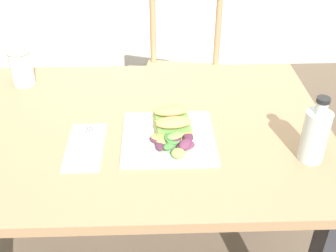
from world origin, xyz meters
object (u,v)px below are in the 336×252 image
at_px(sandwich_half_front, 174,127).
at_px(chair_wooden_far, 182,75).
at_px(plate_lunch, 168,138).
at_px(fork_on_napkin, 86,142).
at_px(bottle_cold_brew, 314,138).
at_px(dining_table, 142,160).
at_px(sandwich_half_back, 171,115).
at_px(mason_jar_iced_tea, 22,69).

bearing_deg(sandwich_half_front, chair_wooden_far, 84.71).
height_order(chair_wooden_far, plate_lunch, chair_wooden_far).
height_order(chair_wooden_far, fork_on_napkin, chair_wooden_far).
relative_size(sandwich_half_front, bottle_cold_brew, 0.58).
height_order(dining_table, sandwich_half_front, sandwich_half_front).
distance_m(plate_lunch, sandwich_half_back, 0.08).
xyz_separation_m(chair_wooden_far, sandwich_half_front, (-0.09, -0.96, 0.33)).
bearing_deg(dining_table, chair_wooden_far, 78.15).
height_order(dining_table, fork_on_napkin, fork_on_napkin).
xyz_separation_m(sandwich_half_front, sandwich_half_back, (-0.00, 0.06, 0.00)).
distance_m(sandwich_half_front, mason_jar_iced_tea, 0.62).
distance_m(dining_table, bottle_cold_brew, 0.54).
bearing_deg(fork_on_napkin, sandwich_half_front, 4.71).
relative_size(bottle_cold_brew, mason_jar_iced_tea, 1.47).
bearing_deg(mason_jar_iced_tea, bottle_cold_brew, -27.35).
xyz_separation_m(plate_lunch, bottle_cold_brew, (0.38, -0.10, 0.06)).
bearing_deg(bottle_cold_brew, fork_on_napkin, 171.93).
distance_m(sandwich_half_back, fork_on_napkin, 0.26).
relative_size(fork_on_napkin, bottle_cold_brew, 0.98).
bearing_deg(chair_wooden_far, dining_table, -101.85).
relative_size(fork_on_napkin, mason_jar_iced_tea, 1.44).
xyz_separation_m(dining_table, sandwich_half_front, (0.10, -0.07, 0.18)).
relative_size(dining_table, chair_wooden_far, 1.32).
relative_size(chair_wooden_far, bottle_cold_brew, 4.57).
xyz_separation_m(chair_wooden_far, fork_on_napkin, (-0.34, -0.98, 0.30)).
bearing_deg(sandwich_half_back, dining_table, 175.91).
bearing_deg(mason_jar_iced_tea, plate_lunch, -35.50).
bearing_deg(plate_lunch, chair_wooden_far, 83.89).
height_order(dining_table, bottle_cold_brew, bottle_cold_brew).
height_order(dining_table, chair_wooden_far, chair_wooden_far).
bearing_deg(plate_lunch, sandwich_half_front, 30.90).
relative_size(dining_table, sandwich_half_back, 10.41).
height_order(chair_wooden_far, sandwich_half_back, chair_wooden_far).
xyz_separation_m(sandwich_half_back, fork_on_napkin, (-0.25, -0.08, -0.03)).
bearing_deg(bottle_cold_brew, plate_lunch, 165.43).
distance_m(dining_table, sandwich_half_front, 0.21).
height_order(sandwich_half_front, bottle_cold_brew, bottle_cold_brew).
height_order(dining_table, plate_lunch, plate_lunch).
xyz_separation_m(chair_wooden_far, bottle_cold_brew, (0.28, -1.06, 0.36)).
bearing_deg(plate_lunch, sandwich_half_back, 82.09).
xyz_separation_m(sandwich_half_back, mason_jar_iced_tea, (-0.51, 0.28, 0.02)).
xyz_separation_m(sandwich_half_front, mason_jar_iced_tea, (-0.52, 0.35, 0.02)).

